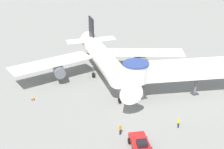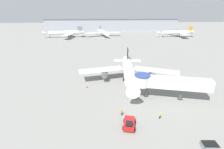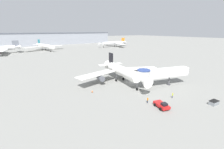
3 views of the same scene
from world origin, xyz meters
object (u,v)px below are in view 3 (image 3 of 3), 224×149
object	(u,v)px
main_airplane	(122,71)
ground_crew_wing_walker	(173,95)
pushback_tug_red	(162,105)
service_container_gray	(214,103)
ground_crew_marshaller	(148,100)
background_jet_teal_tail	(44,46)
background_jet_orange_tail	(114,43)
traffic_cone_port_wing	(92,91)
traffic_cone_starboard_wing	(150,76)
jet_bridge	(160,73)

from	to	relation	value
main_airplane	ground_crew_wing_walker	size ratio (longest dim) A/B	20.29
main_airplane	pushback_tug_red	distance (m)	21.21
service_container_gray	ground_crew_marshaller	distance (m)	16.55
pushback_tug_red	ground_crew_wing_walker	xyz separation A→B (m)	(7.02, 1.82, 0.18)
background_jet_teal_tail	background_jet_orange_tail	distance (m)	73.20
service_container_gray	background_jet_teal_tail	size ratio (longest dim) A/B	0.07
main_airplane	ground_crew_wing_walker	xyz separation A→B (m)	(3.09, -18.78, -3.07)
traffic_cone_port_wing	ground_crew_wing_walker	world-z (taller)	ground_crew_wing_walker
main_airplane	background_jet_teal_tail	xyz separation A→B (m)	(-4.16, 110.34, 0.27)
pushback_tug_red	traffic_cone_port_wing	distance (m)	20.43
ground_crew_marshaller	background_jet_teal_tail	size ratio (longest dim) A/B	0.05
service_container_gray	traffic_cone_port_wing	size ratio (longest dim) A/B	3.21
ground_crew_marshaller	background_jet_orange_tail	world-z (taller)	background_jet_orange_tail
background_jet_orange_tail	ground_crew_wing_walker	bearing A→B (deg)	-30.90
main_airplane	background_jet_teal_tail	size ratio (longest dim) A/B	0.92
background_jet_orange_tail	ground_crew_marshaller	bearing A→B (deg)	-34.13
background_jet_teal_tail	traffic_cone_starboard_wing	bearing A→B (deg)	-92.83
traffic_cone_starboard_wing	ground_crew_marshaller	distance (m)	23.19
pushback_tug_red	main_airplane	bearing A→B (deg)	94.10
traffic_cone_starboard_wing	ground_crew_marshaller	world-z (taller)	ground_crew_marshaller
service_container_gray	traffic_cone_port_wing	xyz separation A→B (m)	(-21.60, 24.56, -0.18)
traffic_cone_starboard_wing	traffic_cone_port_wing	bearing A→B (deg)	-179.23
background_jet_teal_tail	pushback_tug_red	bearing A→B (deg)	-101.41
ground_crew_marshaller	ground_crew_wing_walker	world-z (taller)	ground_crew_wing_walker
jet_bridge	background_jet_orange_tail	bearing A→B (deg)	77.39
ground_crew_wing_walker	background_jet_orange_tail	size ratio (longest dim) A/B	0.04
jet_bridge	pushback_tug_red	xyz separation A→B (m)	(-11.54, -10.11, -3.77)
traffic_cone_port_wing	ground_crew_marshaller	world-z (taller)	ground_crew_marshaller
traffic_cone_port_wing	ground_crew_marshaller	xyz separation A→B (m)	(8.52, -14.44, 0.56)
main_airplane	background_jet_orange_tail	size ratio (longest dim) A/B	0.89
traffic_cone_starboard_wing	ground_crew_marshaller	size ratio (longest dim) A/B	0.44
pushback_tug_red	traffic_cone_starboard_wing	world-z (taller)	pushback_tug_red
traffic_cone_port_wing	ground_crew_wing_walker	bearing A→B (deg)	-44.72
traffic_cone_port_wing	background_jet_orange_tail	world-z (taller)	background_jet_orange_tail
pushback_tug_red	ground_crew_marshaller	size ratio (longest dim) A/B	2.75
jet_bridge	main_airplane	bearing A→B (deg)	141.89
main_airplane	service_container_gray	distance (m)	28.48
pushback_tug_red	service_container_gray	world-z (taller)	pushback_tug_red
traffic_cone_starboard_wing	main_airplane	bearing A→B (deg)	170.71
jet_bridge	background_jet_teal_tail	size ratio (longest dim) A/B	0.52
ground_crew_marshaller	main_airplane	bearing A→B (deg)	-113.23
background_jet_orange_tail	background_jet_teal_tail	bearing A→B (deg)	-99.13
jet_bridge	ground_crew_marshaller	distance (m)	14.48
jet_bridge	traffic_cone_port_wing	distance (m)	22.83
background_jet_teal_tail	background_jet_orange_tail	size ratio (longest dim) A/B	0.96
background_jet_teal_tail	service_container_gray	bearing A→B (deg)	-96.35
jet_bridge	traffic_cone_starboard_wing	bearing A→B (deg)	73.07
ground_crew_wing_walker	background_jet_teal_tail	xyz separation A→B (m)	(-7.26, 129.12, 3.33)
pushback_tug_red	service_container_gray	distance (m)	13.77
ground_crew_marshaller	traffic_cone_starboard_wing	bearing A→B (deg)	-147.60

